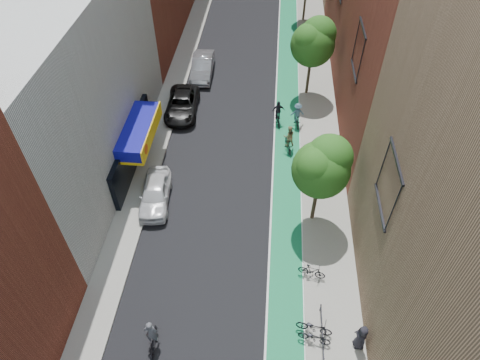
% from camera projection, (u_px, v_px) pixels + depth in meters
% --- Properties ---
extents(bike_lane, '(2.00, 68.00, 0.01)m').
position_uv_depth(bike_lane, '(288.00, 80.00, 38.54)').
color(bike_lane, '#147036').
rests_on(bike_lane, ground).
extents(sidewalk_left, '(2.00, 68.00, 0.15)m').
position_uv_depth(sidewalk_left, '(178.00, 74.00, 39.07)').
color(sidewalk_left, gray).
rests_on(sidewalk_left, ground).
extents(sidewalk_right, '(3.00, 68.00, 0.15)m').
position_uv_depth(sidewalk_right, '(316.00, 81.00, 38.35)').
color(sidewalk_right, gray).
rests_on(sidewalk_right, ground).
extents(building_left_white, '(8.00, 20.00, 12.00)m').
position_uv_depth(building_left_white, '(55.00, 91.00, 26.76)').
color(building_left_white, silver).
rests_on(building_left_white, ground).
extents(tree_near, '(3.40, 3.36, 6.42)m').
position_uv_depth(tree_near, '(322.00, 166.00, 23.99)').
color(tree_near, '#332619').
rests_on(tree_near, ground).
extents(tree_mid, '(3.55, 3.53, 6.74)m').
position_uv_depth(tree_mid, '(314.00, 41.00, 33.57)').
color(tree_mid, '#332619').
rests_on(tree_mid, ground).
extents(parked_car_white, '(2.27, 4.71, 1.55)m').
position_uv_depth(parked_car_white, '(155.00, 193.00, 27.80)').
color(parked_car_white, silver).
rests_on(parked_car_white, ground).
extents(parked_car_black, '(2.69, 5.39, 1.47)m').
position_uv_depth(parked_car_black, '(182.00, 104.00, 34.70)').
color(parked_car_black, black).
rests_on(parked_car_black, ground).
extents(parked_car_silver, '(1.94, 5.12, 1.67)m').
position_uv_depth(parked_car_silver, '(202.00, 67.00, 38.59)').
color(parked_car_silver, gray).
rests_on(parked_car_silver, ground).
extents(cyclist_lead, '(0.78, 1.80, 2.16)m').
position_uv_depth(cyclist_lead, '(152.00, 338.00, 21.06)').
color(cyclist_lead, black).
rests_on(cyclist_lead, ground).
extents(cyclist_lane_near, '(0.96, 1.83, 2.07)m').
position_uv_depth(cyclist_lane_near, '(289.00, 140.00, 31.37)').
color(cyclist_lane_near, black).
rests_on(cyclist_lane_near, ground).
extents(cyclist_lane_mid, '(1.01, 1.87, 1.98)m').
position_uv_depth(cyclist_lane_mid, '(278.00, 115.00, 33.69)').
color(cyclist_lane_mid, black).
rests_on(cyclist_lane_mid, ground).
extents(cyclist_lane_far, '(1.13, 1.77, 1.96)m').
position_uv_depth(cyclist_lane_far, '(297.00, 116.00, 33.42)').
color(cyclist_lane_far, black).
rests_on(cyclist_lane_far, ground).
extents(parked_bike_near, '(1.74, 0.91, 0.87)m').
position_uv_depth(parked_bike_near, '(314.00, 337.00, 21.25)').
color(parked_bike_near, black).
rests_on(parked_bike_near, sidewalk_right).
extents(parked_bike_mid, '(1.62, 0.83, 0.93)m').
position_uv_depth(parked_bike_mid, '(312.00, 271.00, 23.87)').
color(parked_bike_mid, black).
rests_on(parked_bike_mid, sidewalk_right).
extents(parked_bike_far, '(1.94, 1.00, 0.97)m').
position_uv_depth(parked_bike_far, '(314.00, 327.00, 21.57)').
color(parked_bike_far, black).
rests_on(parked_bike_far, sidewalk_right).
extents(pedestrian, '(0.72, 0.95, 1.75)m').
position_uv_depth(pedestrian, '(361.00, 337.00, 20.80)').
color(pedestrian, black).
rests_on(pedestrian, sidewalk_right).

